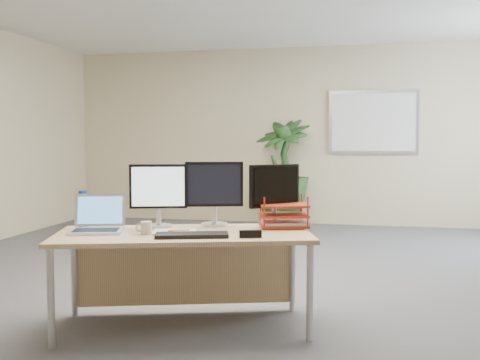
% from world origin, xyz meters
% --- Properties ---
extents(floor, '(8.00, 8.00, 0.00)m').
position_xyz_m(floor, '(0.00, 0.00, 0.00)').
color(floor, '#48474C').
rests_on(floor, ground).
extents(back_wall, '(7.00, 0.04, 2.70)m').
position_xyz_m(back_wall, '(0.00, 4.00, 1.35)').
color(back_wall, '#CBB58F').
rests_on(back_wall, floor).
extents(whiteboard, '(1.30, 0.04, 0.95)m').
position_xyz_m(whiteboard, '(1.20, 3.97, 1.55)').
color(whiteboard, '#BBBAC0').
rests_on(whiteboard, back_wall).
extents(desk, '(1.82, 1.17, 0.65)m').
position_xyz_m(desk, '(-0.19, -0.78, 0.51)').
color(desk, tan).
rests_on(desk, floor).
extents(floor_plant, '(1.08, 1.08, 1.50)m').
position_xyz_m(floor_plant, '(-0.12, 3.70, 0.75)').
color(floor_plant, '#163C19').
rests_on(floor_plant, floor).
extents(monitor_left, '(0.39, 0.18, 0.45)m').
position_xyz_m(monitor_left, '(-0.40, -0.69, 0.90)').
color(monitor_left, silver).
rests_on(monitor_left, desk).
extents(monitor_right, '(0.41, 0.19, 0.46)m').
position_xyz_m(monitor_right, '(-0.04, -0.54, 0.91)').
color(monitor_right, silver).
rests_on(monitor_right, desk).
extents(monitor_dark, '(0.33, 0.29, 0.44)m').
position_xyz_m(monitor_dark, '(0.39, -0.45, 0.90)').
color(monitor_dark, silver).
rests_on(monitor_dark, desk).
extents(laptop, '(0.42, 0.39, 0.25)m').
position_xyz_m(laptop, '(-0.75, -0.93, 0.71)').
color(laptop, silver).
rests_on(laptop, desk).
extents(keyboard, '(0.49, 0.28, 0.03)m').
position_xyz_m(keyboard, '(-0.06, -1.01, 0.66)').
color(keyboard, black).
rests_on(keyboard, desk).
extents(coffee_mug, '(0.11, 0.07, 0.08)m').
position_xyz_m(coffee_mug, '(-0.39, -0.97, 0.69)').
color(coffee_mug, silver).
rests_on(coffee_mug, desk).
extents(spiral_notebook, '(0.33, 0.28, 0.01)m').
position_xyz_m(spiral_notebook, '(-0.22, -0.88, 0.65)').
color(spiral_notebook, silver).
rests_on(spiral_notebook, desk).
extents(orange_pen, '(0.13, 0.08, 0.01)m').
position_xyz_m(orange_pen, '(-0.19, -0.88, 0.66)').
color(orange_pen, orange).
rests_on(orange_pen, spiral_notebook).
extents(yellow_highlighter, '(0.11, 0.04, 0.01)m').
position_xyz_m(yellow_highlighter, '(0.02, -0.88, 0.66)').
color(yellow_highlighter, yellow).
rests_on(yellow_highlighter, desk).
extents(water_bottle, '(0.07, 0.07, 0.26)m').
position_xyz_m(water_bottle, '(-0.92, -0.81, 0.77)').
color(water_bottle, '#AAB6C7').
rests_on(water_bottle, desk).
extents(letter_tray, '(0.39, 0.34, 0.16)m').
position_xyz_m(letter_tray, '(0.46, -0.49, 0.72)').
color(letter_tray, '#AF2B15').
rests_on(letter_tray, desk).
extents(stapler, '(0.15, 0.08, 0.05)m').
position_xyz_m(stapler, '(0.31, -0.96, 0.67)').
color(stapler, black).
rests_on(stapler, desk).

